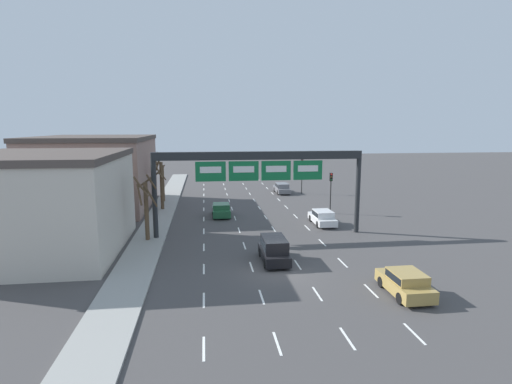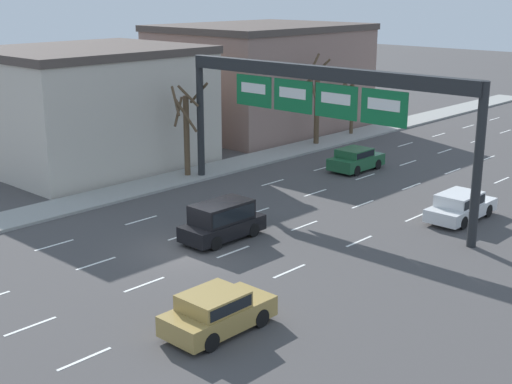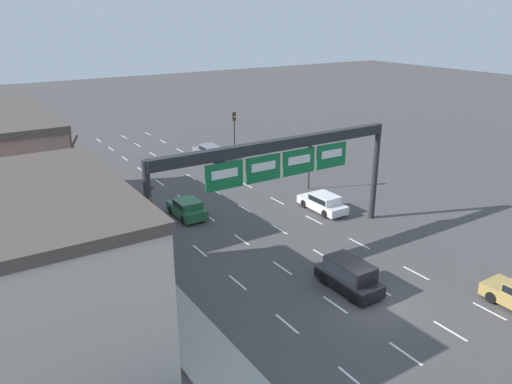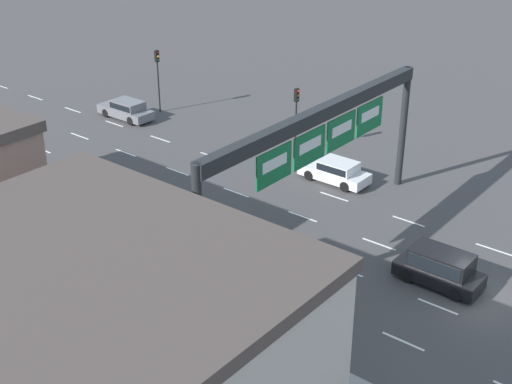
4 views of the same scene
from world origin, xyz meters
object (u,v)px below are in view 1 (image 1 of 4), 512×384
object	(u,v)px
sign_gantry	(260,167)
car_green	(221,210)
suv_black	(274,249)
car_gold	(405,282)
car_white	(323,217)
traffic_light_near_gantry	(331,185)
traffic_light_mid_block	(302,169)
tree_bare_closest	(161,181)
tree_bare_third	(146,204)
car_grey	(282,188)
tree_bare_second	(163,181)

from	to	relation	value
sign_gantry	car_green	xyz separation A→B (m)	(-3.07, 8.00, -5.43)
suv_black	car_gold	distance (m)	9.33
sign_gantry	car_white	size ratio (longest dim) A/B	4.15
sign_gantry	traffic_light_near_gantry	xyz separation A→B (m)	(9.12, 8.04, -2.94)
traffic_light_mid_block	car_green	bearing A→B (deg)	-132.39
suv_black	sign_gantry	bearing A→B (deg)	90.73
car_green	sign_gantry	bearing A→B (deg)	-69.00
car_gold	traffic_light_near_gantry	world-z (taller)	traffic_light_near_gantry
car_green	tree_bare_closest	distance (m)	8.43
traffic_light_mid_block	tree_bare_closest	world-z (taller)	tree_bare_closest
suv_black	tree_bare_third	size ratio (longest dim) A/B	0.72
sign_gantry	car_white	distance (m)	9.28
car_gold	traffic_light_near_gantry	size ratio (longest dim) A/B	0.87
car_gold	tree_bare_third	xyz separation A→B (m)	(-16.30, 13.13, 2.44)
traffic_light_near_gantry	car_grey	bearing A→B (deg)	100.93
tree_bare_third	sign_gantry	bearing A→B (deg)	3.38
car_green	suv_black	world-z (taller)	suv_black
tree_bare_third	traffic_light_near_gantry	bearing A→B (deg)	24.64
car_gold	tree_bare_third	world-z (taller)	tree_bare_third
car_green	tree_bare_second	distance (m)	11.71
car_green	tree_bare_second	size ratio (longest dim) A/B	0.84
traffic_light_near_gantry	traffic_light_mid_block	world-z (taller)	traffic_light_mid_block
car_green	tree_bare_third	size ratio (longest dim) A/B	0.68
car_white	tree_bare_second	bearing A→B (deg)	140.43
traffic_light_mid_block	traffic_light_near_gantry	bearing A→B (deg)	-89.97
tree_bare_closest	tree_bare_second	xyz separation A→B (m)	(-0.28, 4.83, -0.67)
car_gold	sign_gantry	bearing A→B (deg)	115.88
traffic_light_mid_block	tree_bare_third	bearing A→B (deg)	-130.56
sign_gantry	car_gold	bearing A→B (deg)	-64.12
tree_bare_second	sign_gantry	bearing A→B (deg)	-59.58
traffic_light_near_gantry	tree_bare_third	size ratio (longest dim) A/B	0.79
car_green	tree_bare_closest	xyz separation A→B (m)	(-6.73, 4.34, 2.62)
car_green	traffic_light_mid_block	distance (m)	18.29
tree_bare_closest	tree_bare_second	world-z (taller)	tree_bare_closest
sign_gantry	car_grey	distance (m)	23.75
suv_black	tree_bare_closest	size ratio (longest dim) A/B	0.63
car_grey	tree_bare_closest	size ratio (longest dim) A/B	0.72
suv_black	car_grey	size ratio (longest dim) A/B	0.88
traffic_light_near_gantry	tree_bare_closest	xyz separation A→B (m)	(-18.93, 4.30, 0.13)
sign_gantry	traffic_light_near_gantry	distance (m)	12.51
car_white	tree_bare_closest	xyz separation A→B (m)	(-16.59, 9.12, 2.63)
car_white	sign_gantry	bearing A→B (deg)	-154.55
tree_bare_second	tree_bare_closest	bearing A→B (deg)	-86.69
traffic_light_mid_block	tree_bare_closest	size ratio (longest dim) A/B	0.75
car_gold	car_white	bearing A→B (deg)	89.52
sign_gantry	car_grey	bearing A→B (deg)	73.98
car_white	traffic_light_near_gantry	distance (m)	5.91
tree_bare_third	car_grey	bearing A→B (deg)	54.87
suv_black	traffic_light_mid_block	distance (m)	29.92
suv_black	car_white	xyz separation A→B (m)	(6.70, 10.29, -0.23)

